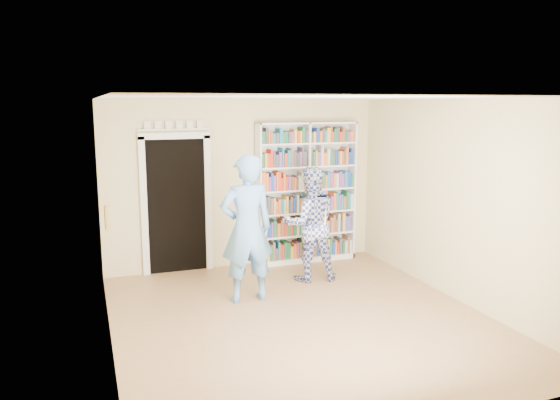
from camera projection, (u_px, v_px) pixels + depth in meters
name	position (u px, v px, depth m)	size (l,w,h in m)	color
floor	(301.00, 319.00, 6.77)	(5.00, 5.00, 0.00)	#A0704D
ceiling	(303.00, 98.00, 6.30)	(5.00, 5.00, 0.00)	white
wall_back	(244.00, 184.00, 8.85)	(4.50, 4.50, 0.00)	beige
wall_left	(105.00, 226.00, 5.78)	(5.00, 5.00, 0.00)	beige
wall_right	(457.00, 201.00, 7.29)	(5.00, 5.00, 0.00)	beige
bookshelf	(306.00, 192.00, 9.08)	(1.70, 0.32, 2.33)	white
doorway	(176.00, 198.00, 8.49)	(1.10, 0.08, 2.43)	black
wall_art	(106.00, 218.00, 5.97)	(0.03, 0.25, 0.25)	brown
man_blue	(247.00, 229.00, 7.24)	(0.73, 0.48, 1.99)	#649CE0
man_plaid	(310.00, 224.00, 8.15)	(0.83, 0.65, 1.72)	navy
paper_sheet	(319.00, 216.00, 7.98)	(0.21, 0.01, 0.30)	white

